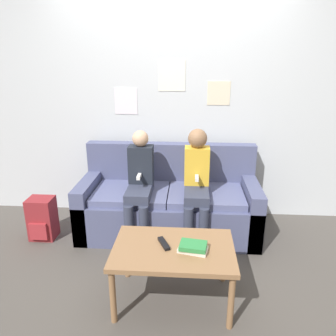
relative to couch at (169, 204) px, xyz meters
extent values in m
plane|color=#4C4742|center=(0.00, -0.50, -0.29)|extent=(10.00, 10.00, 0.00)
cube|color=silver|center=(0.00, 0.47, 1.01)|extent=(8.00, 0.06, 2.60)
cube|color=silver|center=(-0.50, 0.44, 1.01)|extent=(0.25, 0.00, 0.28)
cube|color=white|center=(0.00, 0.44, 1.28)|extent=(0.29, 0.00, 0.32)
cube|color=beige|center=(0.50, 0.44, 1.11)|extent=(0.24, 0.00, 0.25)
cube|color=#4C5175|center=(0.00, -0.04, -0.09)|extent=(1.82, 0.77, 0.41)
cube|color=#4C5175|center=(0.00, 0.27, 0.35)|extent=(1.82, 0.14, 0.48)
cube|color=#4C5175|center=(-0.84, -0.04, -0.01)|extent=(0.14, 0.77, 0.57)
cube|color=#4C5175|center=(0.84, -0.04, -0.01)|extent=(0.14, 0.77, 0.57)
cube|color=slate|center=(-0.38, -0.08, 0.15)|extent=(0.75, 0.61, 0.07)
cube|color=slate|center=(0.38, -0.08, 0.15)|extent=(0.75, 0.61, 0.07)
cube|color=#8E6642|center=(0.10, -1.07, 0.15)|extent=(0.88, 0.59, 0.04)
cylinder|color=#8E6642|center=(-0.30, -1.32, -0.08)|extent=(0.04, 0.04, 0.42)
cylinder|color=#8E6642|center=(0.51, -1.32, -0.08)|extent=(0.04, 0.04, 0.42)
cylinder|color=#8E6642|center=(-0.30, -0.81, -0.08)|extent=(0.04, 0.04, 0.42)
cylinder|color=#8E6642|center=(0.51, -0.81, -0.08)|extent=(0.04, 0.04, 0.42)
cylinder|color=#33384C|center=(-0.34, -0.45, -0.05)|extent=(0.09, 0.09, 0.48)
cylinder|color=#33384C|center=(-0.20, -0.45, -0.05)|extent=(0.09, 0.09, 0.48)
cube|color=#33384C|center=(-0.27, -0.20, 0.23)|extent=(0.23, 0.48, 0.09)
cube|color=#1E232D|center=(-0.27, -0.07, 0.46)|extent=(0.24, 0.16, 0.37)
sphere|color=tan|center=(-0.27, -0.07, 0.72)|extent=(0.16, 0.16, 0.16)
cube|color=white|center=(-0.27, -0.22, 0.39)|extent=(0.03, 0.12, 0.03)
cylinder|color=#33384C|center=(0.21, -0.45, -0.05)|extent=(0.09, 0.09, 0.48)
cylinder|color=#33384C|center=(0.35, -0.45, -0.05)|extent=(0.09, 0.09, 0.48)
cube|color=#33384C|center=(0.28, -0.20, 0.23)|extent=(0.23, 0.48, 0.09)
cube|color=gold|center=(0.28, -0.07, 0.46)|extent=(0.24, 0.16, 0.37)
sphere|color=#8C6647|center=(0.28, -0.07, 0.74)|extent=(0.18, 0.18, 0.18)
cube|color=white|center=(0.28, -0.22, 0.39)|extent=(0.03, 0.12, 0.03)
cube|color=black|center=(0.03, -1.04, 0.17)|extent=(0.11, 0.17, 0.02)
cube|color=silver|center=(0.24, -1.10, 0.18)|extent=(0.23, 0.16, 0.03)
cube|color=#2D8442|center=(0.25, -1.10, 0.21)|extent=(0.21, 0.16, 0.03)
cube|color=maroon|center=(-1.27, -0.25, -0.08)|extent=(0.25, 0.21, 0.43)
cube|color=#A52A30|center=(-1.27, -0.37, -0.16)|extent=(0.17, 0.03, 0.17)
camera|label=1|loc=(0.21, -3.12, 1.48)|focal=35.00mm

